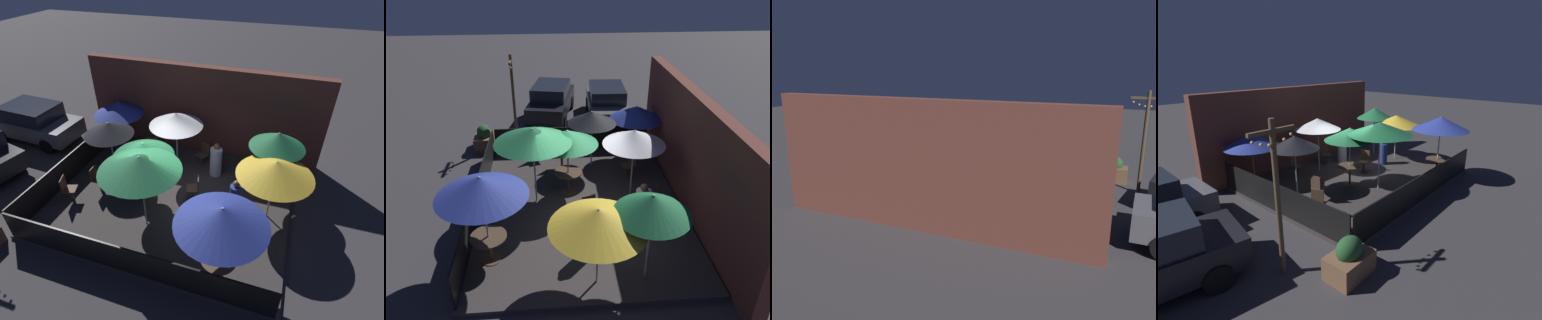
{
  "view_description": "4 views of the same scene",
  "coord_description": "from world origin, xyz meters",
  "views": [
    {
      "loc": [
        3.06,
        -6.94,
        7.04
      ],
      "look_at": [
        0.55,
        0.58,
        1.37
      ],
      "focal_mm": 28.0,
      "sensor_mm": 36.0,
      "label": 1
    },
    {
      "loc": [
        9.53,
        -0.82,
        6.89
      ],
      "look_at": [
        -0.69,
        -0.0,
        1.3
      ],
      "focal_mm": 35.0,
      "sensor_mm": 36.0,
      "label": 2
    },
    {
      "loc": [
        -4.74,
        11.56,
        4.37
      ],
      "look_at": [
        0.14,
        0.38,
        1.27
      ],
      "focal_mm": 35.0,
      "sensor_mm": 36.0,
      "label": 3
    },
    {
      "loc": [
        -8.73,
        -7.16,
        4.61
      ],
      "look_at": [
        -0.51,
        -0.17,
        1.03
      ],
      "focal_mm": 28.0,
      "sensor_mm": 36.0,
      "label": 4
    }
  ],
  "objects": [
    {
      "name": "building_wall",
      "position": [
        0.0,
        3.32,
        1.78
      ],
      "size": [
        9.32,
        0.36,
        3.56
      ],
      "color": "brown",
      "rests_on": "ground_plane"
    },
    {
      "name": "parked_car_1",
      "position": [
        -7.12,
        1.86,
        0.84
      ],
      "size": [
        4.09,
        1.94,
        1.62
      ],
      "rotation": [
        0.0,
        0.0,
        -0.05
      ],
      "color": "#5B5B60",
      "rests_on": "ground_plane"
    },
    {
      "name": "patio_chair_4",
      "position": [
        0.79,
        0.14,
        0.61
      ],
      "size": [
        0.5,
        0.5,
        0.91
      ],
      "rotation": [
        0.0,
        0.0,
        -2.84
      ],
      "color": "#4C3828",
      "rests_on": "patio_deck"
    },
    {
      "name": "parked_car_0",
      "position": [
        -7.65,
        -0.74,
        0.84
      ],
      "size": [
        4.22,
        2.45,
        1.62
      ],
      "rotation": [
        0.0,
        0.0,
        -0.2
      ],
      "color": "black",
      "rests_on": "ground_plane"
    },
    {
      "name": "ground_plane",
      "position": [
        0.0,
        0.0,
        0.0
      ],
      "size": [
        60.0,
        60.0,
        0.0
      ],
      "primitive_type": "plane",
      "color": "#383538"
    },
    {
      "name": "dining_table_0",
      "position": [
        -0.7,
        -0.32,
        0.73
      ],
      "size": [
        0.89,
        0.89,
        0.77
      ],
      "color": "#4C3828",
      "rests_on": "patio_deck"
    },
    {
      "name": "patio_umbrella_6",
      "position": [
        3.18,
        0.13,
        1.98
      ],
      "size": [
        2.22,
        2.22,
        2.1
      ],
      "color": "#B2B2B7",
      "rests_on": "patio_deck"
    },
    {
      "name": "patio_umbrella_2",
      "position": [
        3.09,
        1.31,
        2.2
      ],
      "size": [
        1.74,
        1.74,
        2.34
      ],
      "color": "#B2B2B7",
      "rests_on": "patio_deck"
    },
    {
      "name": "fence_front",
      "position": [
        0.0,
        -3.05,
        0.59
      ],
      "size": [
        7.52,
        0.05,
        0.95
      ],
      "color": "black",
      "rests_on": "patio_deck"
    },
    {
      "name": "planter_box",
      "position": [
        -4.46,
        -3.51,
        0.42
      ],
      "size": [
        1.05,
        0.73,
        0.98
      ],
      "color": "brown",
      "rests_on": "ground_plane"
    },
    {
      "name": "patio_umbrella_0",
      "position": [
        -0.7,
        -0.32,
        2.1
      ],
      "size": [
        1.87,
        1.87,
        2.2
      ],
      "color": "#B2B2B7",
      "rests_on": "patio_deck"
    },
    {
      "name": "light_post",
      "position": [
        -5.36,
        -2.29,
        2.0
      ],
      "size": [
        1.1,
        0.12,
        3.56
      ],
      "color": "brown",
      "rests_on": "ground_plane"
    },
    {
      "name": "patron_1",
      "position": [
        1.09,
        1.68,
        0.71
      ],
      "size": [
        0.56,
        0.56,
        1.33
      ],
      "rotation": [
        0.0,
        0.0,
        2.75
      ],
      "color": "silver",
      "rests_on": "patio_deck"
    },
    {
      "name": "patio_deck",
      "position": [
        0.0,
        0.0,
        0.06
      ],
      "size": [
        7.72,
        6.18,
        0.12
      ],
      "color": "#383333",
      "rests_on": "ground_plane"
    },
    {
      "name": "patio_chair_3",
      "position": [
        -2.48,
        -0.46,
        0.65
      ],
      "size": [
        0.43,
        0.43,
        0.95
      ],
      "rotation": [
        0.0,
        0.0,
        0.08
      ],
      "color": "#4C3828",
      "rests_on": "patio_deck"
    },
    {
      "name": "fence_side_left",
      "position": [
        -3.82,
        0.0,
        0.59
      ],
      "size": [
        0.05,
        5.98,
        0.95
      ],
      "color": "black",
      "rests_on": "patio_deck"
    },
    {
      "name": "patio_chair_2",
      "position": [
        -3.14,
        -1.19,
        0.62
      ],
      "size": [
        0.51,
        0.51,
        0.91
      ],
      "rotation": [
        0.0,
        0.0,
        0.35
      ],
      "color": "#4C3828",
      "rests_on": "patio_deck"
    },
    {
      "name": "patron_0",
      "position": [
        2.14,
        0.11,
        0.63
      ],
      "size": [
        0.52,
        0.52,
        1.16
      ],
      "rotation": [
        0.0,
        0.0,
        5.74
      ],
      "color": "navy",
      "rests_on": "patio_deck"
    },
    {
      "name": "patio_umbrella_4",
      "position": [
        -3.09,
        2.34,
        1.88
      ],
      "size": [
        1.96,
        1.96,
        2.01
      ],
      "color": "#B2B2B7",
      "rests_on": "patio_deck"
    },
    {
      "name": "dining_table_1",
      "position": [
        2.24,
        -2.45,
        0.72
      ],
      "size": [
        0.9,
        0.9,
        0.75
      ],
      "color": "#4C3828",
      "rests_on": "patio_deck"
    },
    {
      "name": "patio_chair_0",
      "position": [
        -1.51,
        1.84,
        0.62
      ],
      "size": [
        0.51,
        0.51,
        0.92
      ],
      "rotation": [
        0.0,
        0.0,
        -1.21
      ],
      "color": "#4C3828",
      "rests_on": "patio_deck"
    },
    {
      "name": "patio_umbrella_1",
      "position": [
        2.24,
        -2.45,
        2.31
      ],
      "size": [
        2.17,
        2.17,
        2.45
      ],
      "color": "#B2B2B7",
      "rests_on": "patio_deck"
    },
    {
      "name": "patio_umbrella_3",
      "position": [
        -0.4,
        1.66,
        2.16
      ],
      "size": [
        1.9,
        1.9,
        2.27
      ],
      "color": "#B2B2B7",
      "rests_on": "patio_deck"
    },
    {
      "name": "patio_chair_1",
      "position": [
        0.48,
        2.15,
        0.61
      ],
      "size": [
        0.53,
        0.53,
        0.91
      ],
      "rotation": [
        0.0,
        0.0,
        -2.01
      ],
      "color": "#4C3828",
      "rests_on": "patio_deck"
    },
    {
      "name": "patio_umbrella_5",
      "position": [
        -2.48,
        0.63,
        1.98
      ],
      "size": [
        1.71,
        1.71,
        2.09
      ],
      "color": "#B2B2B7",
      "rests_on": "patio_deck"
    },
    {
      "name": "patio_umbrella_7",
      "position": [
        -0.28,
        -1.34,
        2.38
      ],
      "size": [
        2.29,
        2.29,
        2.48
      ],
      "color": "#B2B2B7",
      "rests_on": "patio_deck"
    }
  ]
}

